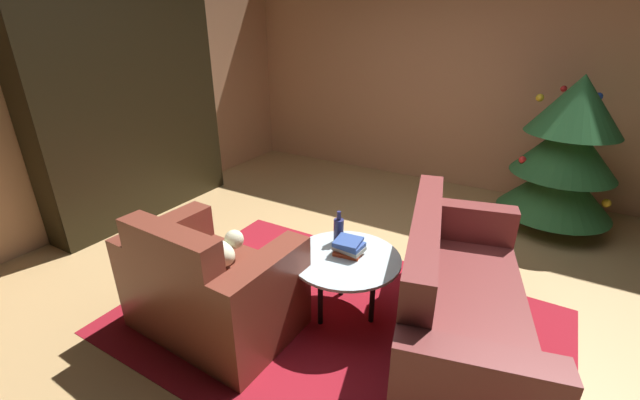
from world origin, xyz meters
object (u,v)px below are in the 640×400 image
at_px(bottle_on_table, 339,230).
at_px(decorated_tree, 566,154).
at_px(coffee_table, 345,262).
at_px(book_stack_on_table, 349,247).
at_px(couch_red, 455,306).
at_px(bookshelf_unit, 143,111).
at_px(armchair_red, 211,288).

height_order(bottle_on_table, decorated_tree, decorated_tree).
relative_size(coffee_table, decorated_tree, 0.50).
bearing_deg(decorated_tree, book_stack_on_table, -118.50).
height_order(couch_red, coffee_table, couch_red).
xyz_separation_m(bookshelf_unit, decorated_tree, (3.80, 1.68, -0.30)).
bearing_deg(armchair_red, coffee_table, 39.29).
height_order(bookshelf_unit, decorated_tree, bookshelf_unit).
relative_size(bookshelf_unit, coffee_table, 3.03).
xyz_separation_m(couch_red, bottle_on_table, (-0.87, 0.08, 0.26)).
bearing_deg(bookshelf_unit, coffee_table, -11.90).
relative_size(couch_red, book_stack_on_table, 8.78).
bearing_deg(bottle_on_table, bookshelf_unit, 170.88).
relative_size(armchair_red, decorated_tree, 0.72).
xyz_separation_m(armchair_red, decorated_tree, (1.87, 2.80, 0.46)).
distance_m(bookshelf_unit, coffee_table, 2.76).
bearing_deg(bookshelf_unit, bottle_on_table, -9.12).
height_order(coffee_table, book_stack_on_table, book_stack_on_table).
distance_m(book_stack_on_table, bottle_on_table, 0.17).
bearing_deg(couch_red, coffee_table, -174.34).
bearing_deg(coffee_table, decorated_tree, 62.13).
bearing_deg(bookshelf_unit, decorated_tree, 23.83).
distance_m(couch_red, coffee_table, 0.74).
height_order(bookshelf_unit, bottle_on_table, bookshelf_unit).
relative_size(armchair_red, coffee_table, 1.45).
bearing_deg(bookshelf_unit, armchair_red, -30.17).
distance_m(couch_red, decorated_tree, 2.25).
distance_m(book_stack_on_table, decorated_tree, 2.49).
distance_m(armchair_red, coffee_table, 0.90).
relative_size(bookshelf_unit, armchair_red, 2.09).
height_order(armchair_red, couch_red, couch_red).
xyz_separation_m(bookshelf_unit, armchair_red, (1.93, -1.12, -0.76)).
xyz_separation_m(book_stack_on_table, decorated_tree, (1.18, 2.18, 0.26)).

